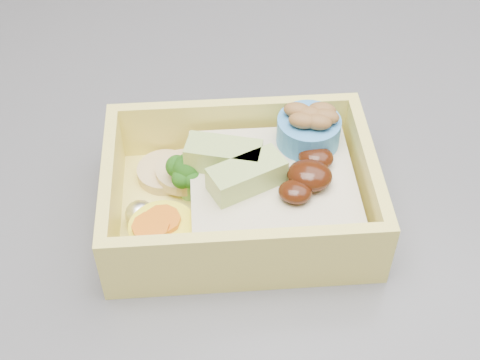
# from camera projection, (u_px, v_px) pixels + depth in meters

# --- Properties ---
(bento_box) EXTENTS (0.22, 0.19, 0.07)m
(bento_box) POSITION_uv_depth(u_px,v_px,m) (248.00, 189.00, 0.49)
(bento_box) COLOR #F3E164
(bento_box) RESTS_ON island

